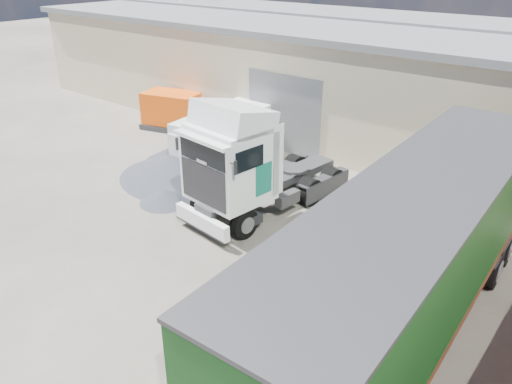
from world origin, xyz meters
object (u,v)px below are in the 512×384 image
Objects in this scene: tractor_unit at (248,168)px; box_trailer at (417,247)px; orange_skip at (173,113)px; panel_van at (222,137)px.

box_trailer is at bearing -12.74° from tractor_unit.
tractor_unit is 7.36m from box_trailer.
tractor_unit reaches higher than orange_skip.
orange_skip is (-16.25, 7.34, -1.70)m from box_trailer.
orange_skip is (-5.06, 1.65, -0.26)m from panel_van.
panel_van is at bearing 150.58° from box_trailer.
tractor_unit is 0.53× the size of box_trailer.
box_trailer is at bearing -40.00° from orange_skip.
tractor_unit is at bearing 158.60° from box_trailer.
panel_van is (-11.19, 5.69, -1.44)m from box_trailer.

